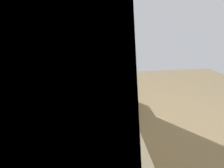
% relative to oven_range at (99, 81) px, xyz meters
% --- Properties ---
extents(ground_plane, '(6.77, 6.77, 0.00)m').
position_rel_oven_range_xyz_m(ground_plane, '(-1.57, -1.17, -0.47)').
color(ground_plane, brown).
extents(wall_back, '(4.35, 0.12, 2.70)m').
position_rel_oven_range_xyz_m(wall_back, '(-1.57, 0.38, 0.88)').
color(wall_back, beige).
rests_on(wall_back, ground_plane).
extents(counter_run, '(3.36, 0.62, 0.91)m').
position_rel_oven_range_xyz_m(counter_run, '(-2.00, 0.02, -0.01)').
color(counter_run, '#DEC373').
rests_on(counter_run, ground_plane).
extents(oven_range, '(0.64, 0.64, 1.09)m').
position_rel_oven_range_xyz_m(oven_range, '(0.00, 0.00, 0.00)').
color(oven_range, black).
rests_on(oven_range, ground_plane).
extents(microwave, '(0.52, 0.35, 0.28)m').
position_rel_oven_range_xyz_m(microwave, '(-0.96, 0.04, 0.58)').
color(microwave, white).
rests_on(microwave, counter_run).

